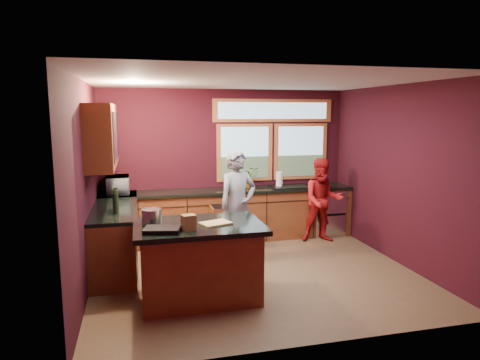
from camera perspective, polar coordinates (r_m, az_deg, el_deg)
name	(u,v)px	position (r m, az deg, el deg)	size (l,w,h in m)	color
floor	(255,273)	(6.30, 2.03, -12.26)	(4.50, 4.50, 0.00)	brown
room_shell	(209,147)	(6.07, -4.15, 4.40)	(4.52, 4.02, 2.71)	black
back_counter	(241,214)	(7.78, 0.07, -4.54)	(4.50, 0.64, 0.93)	#552814
left_counter	(116,234)	(6.75, -16.26, -6.97)	(0.64, 2.30, 0.93)	#552814
island	(199,261)	(5.37, -5.46, -10.67)	(1.55, 1.05, 0.95)	#552814
person_grey	(238,206)	(6.58, -0.30, -3.47)	(0.63, 0.41, 1.72)	slate
person_red	(323,200)	(7.72, 10.96, -2.68)	(0.72, 0.56, 1.49)	#9F1214
microwave	(118,185)	(7.45, -15.97, -0.64)	(0.55, 0.37, 0.30)	#999999
potted_plant	(249,177)	(7.74, 1.26, 0.36)	(0.35, 0.30, 0.39)	#999999
paper_towel	(279,179)	(7.87, 5.27, 0.07)	(0.12, 0.12, 0.28)	silver
cutting_board	(216,223)	(5.21, -3.27, -5.76)	(0.35, 0.25, 0.02)	tan
stock_pot	(152,216)	(5.31, -11.70, -4.77)	(0.24, 0.24, 0.18)	silver
paper_bag	(189,223)	(4.95, -6.87, -5.65)	(0.15, 0.12, 0.18)	brown
black_tray	(162,230)	(4.94, -10.33, -6.53)	(0.40, 0.28, 0.05)	black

